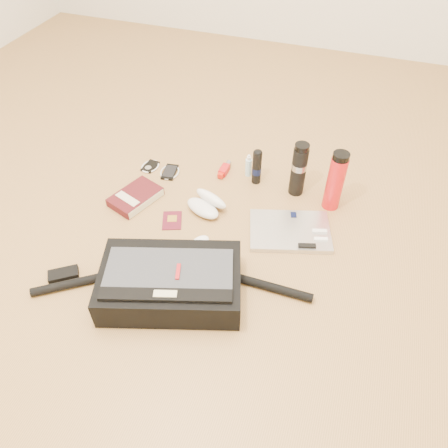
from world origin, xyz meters
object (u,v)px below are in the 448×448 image
at_px(laptop, 290,231).
at_px(book, 136,197).
at_px(thermos_black, 299,169).
at_px(thermos_red, 335,181).
at_px(messenger_bag, 170,282).

distance_m(laptop, book, 0.68).
xyz_separation_m(laptop, book, (-0.68, -0.02, 0.01)).
height_order(laptop, thermos_black, thermos_black).
bearing_deg(laptop, thermos_red, 43.23).
bearing_deg(thermos_red, book, -163.34).
relative_size(book, thermos_red, 0.91).
distance_m(book, thermos_black, 0.71).
bearing_deg(laptop, messenger_bag, -144.61).
relative_size(messenger_bag, thermos_red, 3.51).
distance_m(messenger_bag, book, 0.53).
height_order(laptop, book, book).
height_order(messenger_bag, thermos_red, thermos_red).
bearing_deg(thermos_red, thermos_black, 165.72).
height_order(messenger_bag, book, messenger_bag).
xyz_separation_m(laptop, thermos_red, (0.13, 0.22, 0.12)).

